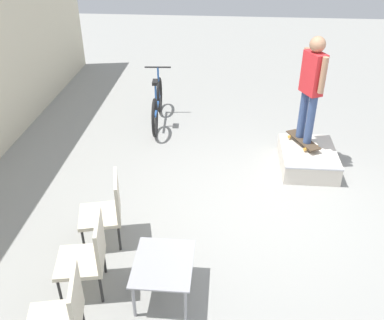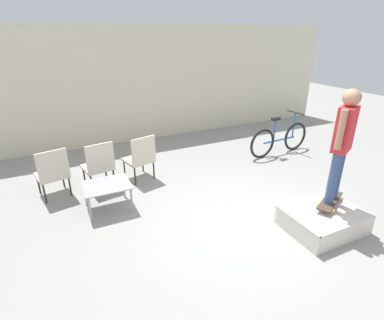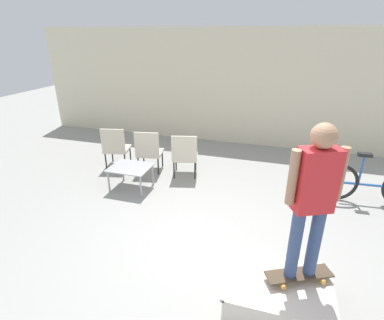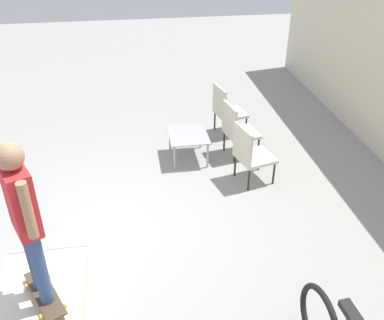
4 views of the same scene
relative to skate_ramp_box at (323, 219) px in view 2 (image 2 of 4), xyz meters
The scene contains 10 objects.
ground_plane 1.34m from the skate_ramp_box, 148.86° to the left, with size 24.00×24.00×0.00m, color gray.
house_wall_back 5.56m from the skate_ramp_box, 102.17° to the left, with size 12.00×0.06×3.00m.
skate_ramp_box is the anchor object (origin of this frame).
skateboard_on_ramp 0.32m from the skate_ramp_box, 23.49° to the left, with size 0.75×0.51×0.07m.
person_skater 1.28m from the skate_ramp_box, 23.49° to the left, with size 0.52×0.34×1.71m.
coffee_table 3.50m from the skate_ramp_box, 145.10° to the left, with size 0.77×0.64×0.47m.
patio_chair_left 4.63m from the skate_ramp_box, 142.31° to the left, with size 0.62×0.62×0.95m.
patio_chair_center 4.03m from the skate_ramp_box, 135.24° to the left, with size 0.61×0.61×0.95m.
patio_chair_right 3.50m from the skate_ramp_box, 125.70° to the left, with size 0.63×0.63×0.95m.
bicycle 3.11m from the skate_ramp_box, 61.82° to the left, with size 1.82×0.52×1.01m.
Camera 2 is at (-2.35, -3.31, 2.83)m, focal length 28.00 mm.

